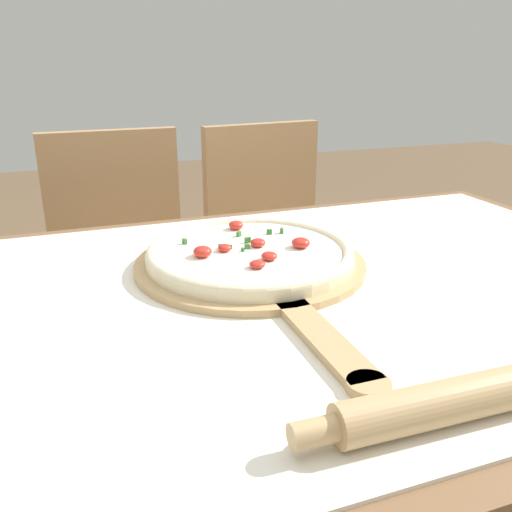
# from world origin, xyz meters

# --- Properties ---
(dining_table) EXTENTS (1.37, 0.91, 0.73)m
(dining_table) POSITION_xyz_m (0.00, 0.00, 0.63)
(dining_table) COLOR brown
(dining_table) RESTS_ON ground_plane
(towel_cloth) EXTENTS (1.29, 0.83, 0.00)m
(towel_cloth) POSITION_xyz_m (0.00, 0.00, 0.73)
(towel_cloth) COLOR white
(towel_cloth) RESTS_ON dining_table
(pizza_peel) EXTENTS (0.39, 0.61, 0.01)m
(pizza_peel) POSITION_xyz_m (-0.05, 0.09, 0.74)
(pizza_peel) COLOR tan
(pizza_peel) RESTS_ON towel_cloth
(pizza) EXTENTS (0.35, 0.35, 0.04)m
(pizza) POSITION_xyz_m (-0.05, 0.11, 0.76)
(pizza) COLOR beige
(pizza) RESTS_ON pizza_peel
(rolling_pin) EXTENTS (0.43, 0.05, 0.04)m
(rolling_pin) POSITION_xyz_m (0.04, -0.35, 0.76)
(rolling_pin) COLOR tan
(rolling_pin) RESTS_ON towel_cloth
(chair_left) EXTENTS (0.40, 0.40, 0.88)m
(chair_left) POSITION_xyz_m (-0.21, 0.77, 0.51)
(chair_left) COLOR tan
(chair_left) RESTS_ON ground_plane
(chair_right) EXTENTS (0.44, 0.44, 0.88)m
(chair_right) POSITION_xyz_m (0.26, 0.77, 0.51)
(chair_right) COLOR tan
(chair_right) RESTS_ON ground_plane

